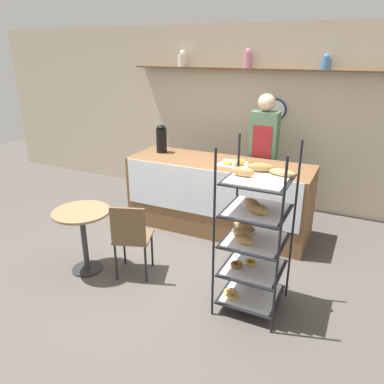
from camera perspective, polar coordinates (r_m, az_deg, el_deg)
The scene contains 9 objects.
ground_plane at distance 4.28m, azimuth -2.62°, elevation -12.22°, with size 14.00×14.00×0.00m, color #4C4742.
back_wall at distance 5.99m, azimuth 8.78°, elevation 11.29°, with size 10.00×0.30×2.70m.
display_counter at distance 5.08m, azimuth 3.99°, elevation -0.58°, with size 2.43×0.79×0.96m.
pastry_rack at distance 3.47m, azimuth 9.37°, elevation -6.36°, with size 0.59×0.60×1.61m.
person_worker at distance 5.31m, azimuth 10.78°, elevation 5.98°, with size 0.37×0.24×1.80m.
cafe_table at distance 4.24m, azimuth -16.31°, elevation -5.09°, with size 0.61×0.61×0.73m.
cafe_chair at distance 4.00m, azimuth -9.29°, elevation -6.32°, with size 0.49×0.49×0.86m.
coffee_carafe at distance 5.35m, azimuth -4.68°, elevation 8.04°, with size 0.15×0.15×0.39m.
donut_tray_counter at distance 4.79m, azimuth 7.22°, elevation 4.27°, with size 0.50×0.33×0.05m.
Camera 1 is at (1.73, -3.14, 2.34)m, focal length 35.00 mm.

